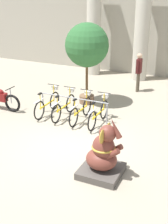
{
  "coord_description": "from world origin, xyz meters",
  "views": [
    {
      "loc": [
        3.81,
        -7.3,
        4.58
      ],
      "look_at": [
        0.27,
        0.41,
        1.0
      ],
      "focal_mm": 50.0,
      "sensor_mm": 36.0,
      "label": 1
    }
  ],
  "objects_px": {
    "bicycle_0": "(48,103)",
    "bicycle_3": "(99,113)",
    "potted_tree": "(87,46)",
    "person_pedestrian": "(139,69)",
    "bicycle_1": "(64,106)",
    "bicycle_2": "(81,109)",
    "elephant_statue": "(103,156)"
  },
  "relations": [
    {
      "from": "bicycle_0",
      "to": "bicycle_3",
      "type": "distance_m",
      "value": 2.06
    },
    {
      "from": "bicycle_0",
      "to": "potted_tree",
      "type": "height_order",
      "value": "potted_tree"
    },
    {
      "from": "bicycle_0",
      "to": "person_pedestrian",
      "type": "xyz_separation_m",
      "value": [
        2.33,
        3.89,
        0.62
      ]
    },
    {
      "from": "bicycle_1",
      "to": "potted_tree",
      "type": "bearing_deg",
      "value": 83.91
    },
    {
      "from": "bicycle_0",
      "to": "potted_tree",
      "type": "relative_size",
      "value": 0.56
    },
    {
      "from": "person_pedestrian",
      "to": "potted_tree",
      "type": "relative_size",
      "value": 0.54
    },
    {
      "from": "bicycle_2",
      "to": "bicycle_3",
      "type": "relative_size",
      "value": 1.0
    },
    {
      "from": "elephant_statue",
      "to": "bicycle_3",
      "type": "bearing_deg",
      "value": 113.99
    },
    {
      "from": "elephant_statue",
      "to": "potted_tree",
      "type": "distance_m",
      "value": 5.39
    },
    {
      "from": "bicycle_0",
      "to": "person_pedestrian",
      "type": "distance_m",
      "value": 4.58
    },
    {
      "from": "bicycle_0",
      "to": "person_pedestrian",
      "type": "relative_size",
      "value": 1.04
    },
    {
      "from": "bicycle_3",
      "to": "person_pedestrian",
      "type": "distance_m",
      "value": 4.0
    },
    {
      "from": "bicycle_0",
      "to": "bicycle_1",
      "type": "distance_m",
      "value": 0.69
    },
    {
      "from": "bicycle_1",
      "to": "bicycle_2",
      "type": "xyz_separation_m",
      "value": [
        0.69,
        -0.02,
        0.0
      ]
    },
    {
      "from": "bicycle_1",
      "to": "potted_tree",
      "type": "relative_size",
      "value": 0.56
    },
    {
      "from": "elephant_statue",
      "to": "person_pedestrian",
      "type": "xyz_separation_m",
      "value": [
        -0.97,
        6.75,
        0.48
      ]
    },
    {
      "from": "person_pedestrian",
      "to": "potted_tree",
      "type": "xyz_separation_m",
      "value": [
        -1.48,
        -2.27,
        1.25
      ]
    },
    {
      "from": "bicycle_0",
      "to": "bicycle_1",
      "type": "relative_size",
      "value": 1.0
    },
    {
      "from": "bicycle_3",
      "to": "elephant_statue",
      "type": "relative_size",
      "value": 1.08
    },
    {
      "from": "elephant_statue",
      "to": "bicycle_1",
      "type": "bearing_deg",
      "value": 132.5
    },
    {
      "from": "bicycle_2",
      "to": "potted_tree",
      "type": "distance_m",
      "value": 2.54
    },
    {
      "from": "bicycle_0",
      "to": "bicycle_2",
      "type": "relative_size",
      "value": 1.0
    },
    {
      "from": "elephant_statue",
      "to": "potted_tree",
      "type": "bearing_deg",
      "value": 118.71
    },
    {
      "from": "bicycle_2",
      "to": "bicycle_1",
      "type": "bearing_deg",
      "value": 177.95
    },
    {
      "from": "bicycle_3",
      "to": "elephant_statue",
      "type": "height_order",
      "value": "elephant_statue"
    },
    {
      "from": "bicycle_1",
      "to": "potted_tree",
      "type": "xyz_separation_m",
      "value": [
        0.17,
        1.61,
        1.88
      ]
    },
    {
      "from": "bicycle_0",
      "to": "potted_tree",
      "type": "xyz_separation_m",
      "value": [
        0.86,
        1.61,
        1.88
      ]
    },
    {
      "from": "bicycle_0",
      "to": "elephant_statue",
      "type": "relative_size",
      "value": 1.08
    },
    {
      "from": "bicycle_1",
      "to": "elephant_statue",
      "type": "xyz_separation_m",
      "value": [
        2.62,
        -2.86,
        0.15
      ]
    },
    {
      "from": "elephant_statue",
      "to": "person_pedestrian",
      "type": "relative_size",
      "value": 0.96
    },
    {
      "from": "bicycle_1",
      "to": "elephant_statue",
      "type": "distance_m",
      "value": 3.88
    },
    {
      "from": "bicycle_3",
      "to": "person_pedestrian",
      "type": "height_order",
      "value": "person_pedestrian"
    }
  ]
}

